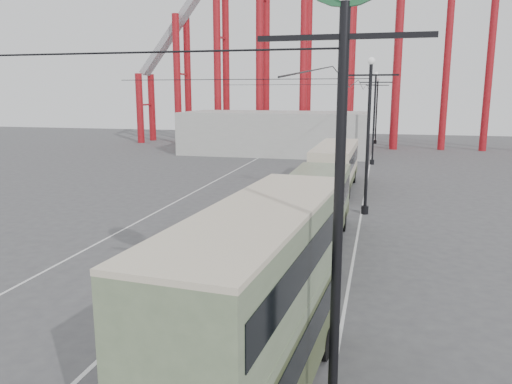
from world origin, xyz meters
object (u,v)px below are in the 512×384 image
(double_decker_bus, at_px, (262,298))
(single_decker_green, at_px, (311,211))
(lamp_post_near, at_px, (343,62))
(single_decker_cream, at_px, (335,164))
(pedestrian, at_px, (249,274))

(double_decker_bus, distance_m, single_decker_green, 12.30)
(lamp_post_near, height_order, double_decker_bus, lamp_post_near)
(lamp_post_near, height_order, single_decker_green, lamp_post_near)
(single_decker_cream, bearing_deg, lamp_post_near, -84.46)
(double_decker_bus, xyz_separation_m, pedestrian, (-1.83, 5.88, -1.75))
(lamp_post_near, xyz_separation_m, double_decker_bus, (-1.74, 0.95, -5.15))
(single_decker_green, distance_m, single_decker_cream, 15.43)
(lamp_post_near, bearing_deg, single_decker_green, 99.70)
(lamp_post_near, bearing_deg, single_decker_cream, 95.05)
(lamp_post_near, xyz_separation_m, single_decker_cream, (-2.53, 28.64, -5.94))
(double_decker_bus, bearing_deg, lamp_post_near, -23.97)
(lamp_post_near, distance_m, single_decker_green, 14.68)
(lamp_post_near, relative_size, pedestrian, 5.62)
(single_decker_cream, relative_size, pedestrian, 5.71)
(single_decker_green, height_order, pedestrian, single_decker_green)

